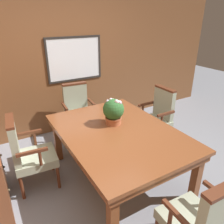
{
  "coord_description": "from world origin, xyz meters",
  "views": [
    {
      "loc": [
        -1.13,
        -1.84,
        2.06
      ],
      "look_at": [
        0.16,
        0.34,
        0.93
      ],
      "focal_mm": 35.0,
      "sensor_mm": 36.0,
      "label": 1
    }
  ],
  "objects_px": {
    "chair_left_far": "(28,152)",
    "potted_plant": "(113,111)",
    "chair_head_far": "(78,110)",
    "chair_right_far": "(157,115)",
    "chair_head_near": "(202,220)",
    "dining_table": "(118,137)"
  },
  "relations": [
    {
      "from": "chair_left_far",
      "to": "potted_plant",
      "type": "bearing_deg",
      "value": -96.46
    },
    {
      "from": "chair_head_far",
      "to": "chair_right_far",
      "type": "relative_size",
      "value": 1.0
    },
    {
      "from": "chair_left_far",
      "to": "chair_right_far",
      "type": "height_order",
      "value": "same"
    },
    {
      "from": "chair_head_far",
      "to": "chair_head_near",
      "type": "xyz_separation_m",
      "value": [
        0.01,
        -2.62,
        0.0
      ]
    },
    {
      "from": "chair_left_far",
      "to": "potted_plant",
      "type": "xyz_separation_m",
      "value": [
        1.09,
        -0.23,
        0.39
      ]
    },
    {
      "from": "chair_head_near",
      "to": "potted_plant",
      "type": "bearing_deg",
      "value": -89.32
    },
    {
      "from": "chair_head_near",
      "to": "chair_head_far",
      "type": "bearing_deg",
      "value": -86.95
    },
    {
      "from": "chair_left_far",
      "to": "chair_head_far",
      "type": "bearing_deg",
      "value": -44.13
    },
    {
      "from": "chair_head_far",
      "to": "chair_left_far",
      "type": "height_order",
      "value": "same"
    },
    {
      "from": "chair_head_near",
      "to": "chair_right_far",
      "type": "height_order",
      "value": "same"
    },
    {
      "from": "chair_head_far",
      "to": "chair_left_far",
      "type": "relative_size",
      "value": 1.0
    },
    {
      "from": "chair_head_far",
      "to": "chair_left_far",
      "type": "distance_m",
      "value": 1.35
    },
    {
      "from": "potted_plant",
      "to": "chair_left_far",
      "type": "bearing_deg",
      "value": 168.13
    },
    {
      "from": "chair_left_far",
      "to": "chair_right_far",
      "type": "distance_m",
      "value": 2.09
    },
    {
      "from": "dining_table",
      "to": "chair_head_far",
      "type": "relative_size",
      "value": 1.87
    },
    {
      "from": "chair_left_far",
      "to": "potted_plant",
      "type": "height_order",
      "value": "potted_plant"
    },
    {
      "from": "chair_left_far",
      "to": "dining_table",
      "type": "bearing_deg",
      "value": -107.11
    },
    {
      "from": "dining_table",
      "to": "potted_plant",
      "type": "relative_size",
      "value": 5.15
    },
    {
      "from": "dining_table",
      "to": "chair_right_far",
      "type": "distance_m",
      "value": 1.14
    },
    {
      "from": "chair_left_far",
      "to": "potted_plant",
      "type": "relative_size",
      "value": 2.75
    },
    {
      "from": "chair_head_far",
      "to": "chair_head_near",
      "type": "bearing_deg",
      "value": -84.76
    },
    {
      "from": "chair_head_far",
      "to": "potted_plant",
      "type": "distance_m",
      "value": 1.18
    }
  ]
}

